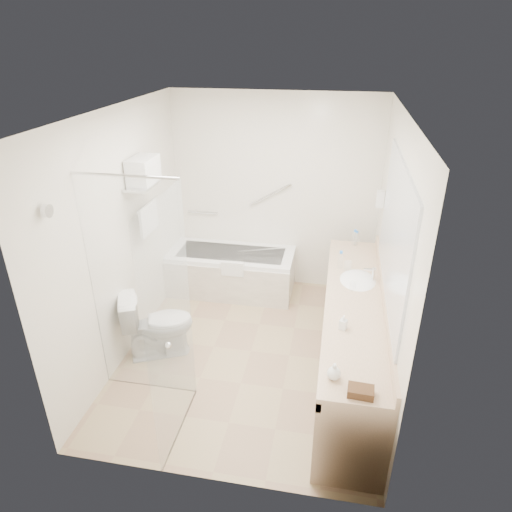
% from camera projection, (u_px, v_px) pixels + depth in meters
% --- Properties ---
extents(floor, '(3.20, 3.20, 0.00)m').
position_uv_depth(floor, '(251.00, 351.00, 4.92)').
color(floor, tan).
rests_on(floor, ground).
extents(ceiling, '(2.60, 3.20, 0.10)m').
position_uv_depth(ceiling, '(249.00, 111.00, 3.82)').
color(ceiling, white).
rests_on(ceiling, wall_back).
extents(wall_back, '(2.60, 0.10, 2.50)m').
position_uv_depth(wall_back, '(275.00, 194.00, 5.78)').
color(wall_back, silver).
rests_on(wall_back, ground).
extents(wall_front, '(2.60, 0.10, 2.50)m').
position_uv_depth(wall_front, '(203.00, 348.00, 2.96)').
color(wall_front, silver).
rests_on(wall_front, ground).
extents(wall_left, '(0.10, 3.20, 2.50)m').
position_uv_depth(wall_left, '(124.00, 236.00, 4.58)').
color(wall_left, silver).
rests_on(wall_left, ground).
extents(wall_right, '(0.10, 3.20, 2.50)m').
position_uv_depth(wall_right, '(390.00, 257.00, 4.16)').
color(wall_right, silver).
rests_on(wall_right, ground).
extents(bathtub, '(1.60, 0.73, 0.59)m').
position_uv_depth(bathtub, '(232.00, 271.00, 5.98)').
color(bathtub, white).
rests_on(bathtub, floor).
extents(grab_bar_short, '(0.40, 0.03, 0.03)m').
position_uv_depth(grab_bar_short, '(203.00, 212.00, 6.03)').
color(grab_bar_short, silver).
rests_on(grab_bar_short, wall_back).
extents(grab_bar_long, '(0.53, 0.03, 0.33)m').
position_uv_depth(grab_bar_long, '(270.00, 195.00, 5.75)').
color(grab_bar_long, silver).
rests_on(grab_bar_long, wall_back).
extents(shower_enclosure, '(0.96, 0.91, 2.11)m').
position_uv_depth(shower_enclosure, '(153.00, 307.00, 3.74)').
color(shower_enclosure, silver).
rests_on(shower_enclosure, floor).
extents(towel_shelf, '(0.24, 0.55, 0.81)m').
position_uv_depth(towel_shelf, '(144.00, 178.00, 4.65)').
color(towel_shelf, silver).
rests_on(towel_shelf, wall_left).
extents(vanity_counter, '(0.55, 2.70, 0.95)m').
position_uv_depth(vanity_counter, '(353.00, 319.00, 4.34)').
color(vanity_counter, '#CDAA89').
rests_on(vanity_counter, floor).
extents(sink, '(0.40, 0.52, 0.14)m').
position_uv_depth(sink, '(358.00, 282.00, 4.61)').
color(sink, white).
rests_on(sink, vanity_counter).
extents(faucet, '(0.03, 0.03, 0.14)m').
position_uv_depth(faucet, '(373.00, 274.00, 4.54)').
color(faucet, silver).
rests_on(faucet, vanity_counter).
extents(mirror, '(0.02, 2.00, 1.20)m').
position_uv_depth(mirror, '(395.00, 233.00, 3.89)').
color(mirror, silver).
rests_on(mirror, wall_right).
extents(hairdryer_unit, '(0.08, 0.10, 0.18)m').
position_uv_depth(hairdryer_unit, '(380.00, 199.00, 5.00)').
color(hairdryer_unit, silver).
rests_on(hairdryer_unit, wall_right).
extents(toilet, '(0.84, 0.68, 0.72)m').
position_uv_depth(toilet, '(158.00, 324.00, 4.75)').
color(toilet, white).
rests_on(toilet, floor).
extents(amenity_basket, '(0.19, 0.13, 0.06)m').
position_uv_depth(amenity_basket, '(361.00, 391.00, 3.13)').
color(amenity_basket, '#492F1A').
rests_on(amenity_basket, vanity_counter).
extents(soap_bottle_a, '(0.10, 0.14, 0.06)m').
position_uv_depth(soap_bottle_a, '(343.00, 326.00, 3.83)').
color(soap_bottle_a, silver).
rests_on(soap_bottle_a, vanity_counter).
extents(soap_bottle_b, '(0.10, 0.13, 0.10)m').
position_uv_depth(soap_bottle_b, '(334.00, 373.00, 3.27)').
color(soap_bottle_b, silver).
rests_on(soap_bottle_b, vanity_counter).
extents(water_bottle_left, '(0.05, 0.05, 0.18)m').
position_uv_depth(water_bottle_left, '(356.00, 239.00, 5.31)').
color(water_bottle_left, silver).
rests_on(water_bottle_left, vanity_counter).
extents(water_bottle_mid, '(0.06, 0.06, 0.19)m').
position_uv_depth(water_bottle_mid, '(341.00, 260.00, 4.80)').
color(water_bottle_mid, silver).
rests_on(water_bottle_mid, vanity_counter).
extents(water_bottle_right, '(0.06, 0.06, 0.19)m').
position_uv_depth(water_bottle_right, '(355.00, 238.00, 5.31)').
color(water_bottle_right, silver).
rests_on(water_bottle_right, vanity_counter).
extents(drinking_glass_near, '(0.09, 0.09, 0.10)m').
position_uv_depth(drinking_glass_near, '(348.00, 266.00, 4.75)').
color(drinking_glass_near, silver).
rests_on(drinking_glass_near, vanity_counter).
extents(drinking_glass_far, '(0.07, 0.07, 0.08)m').
position_uv_depth(drinking_glass_far, '(353.00, 286.00, 4.41)').
color(drinking_glass_far, silver).
rests_on(drinking_glass_far, vanity_counter).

